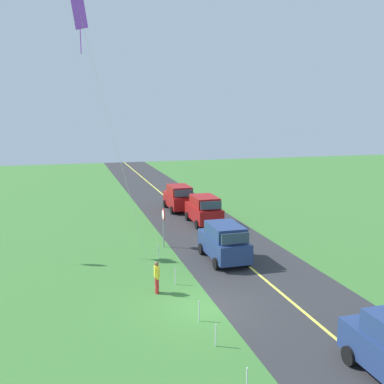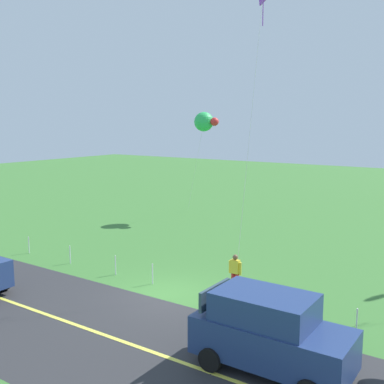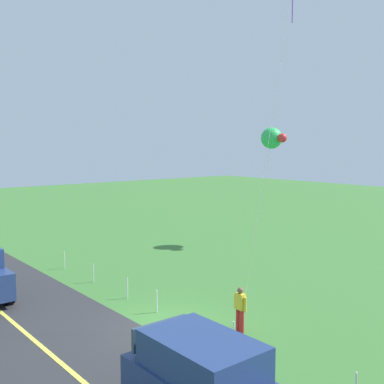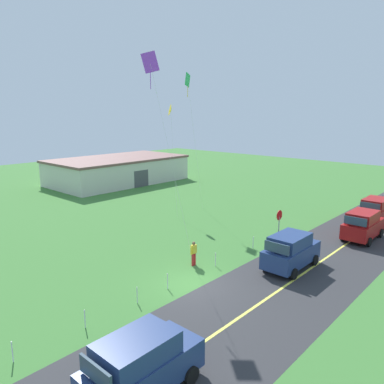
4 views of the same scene
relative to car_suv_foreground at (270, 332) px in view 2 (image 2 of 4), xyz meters
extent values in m
cube|color=#3D7533|center=(-5.86, 2.98, -1.20)|extent=(120.00, 120.00, 0.10)
cube|color=#2D2D30|center=(-5.86, -1.02, -1.15)|extent=(120.00, 7.00, 0.00)
cube|color=#E5E04C|center=(-5.86, -1.02, -1.15)|extent=(120.00, 0.16, 0.00)
cube|color=navy|center=(0.08, 0.00, -0.26)|extent=(4.40, 1.90, 1.10)
cube|color=navy|center=(-0.17, 0.00, 0.69)|extent=(2.73, 1.75, 0.80)
cube|color=#334756|center=(0.91, 0.00, 0.69)|extent=(0.10, 1.62, 0.64)
cube|color=#334756|center=(-1.79, 0.00, 0.69)|extent=(0.10, 1.62, 0.60)
cylinder|color=black|center=(1.51, 0.95, -0.81)|extent=(0.68, 0.22, 0.68)
cylinder|color=black|center=(-1.35, 0.95, -0.81)|extent=(0.68, 0.22, 0.68)
cylinder|color=black|center=(-1.35, -0.95, -0.81)|extent=(0.68, 0.22, 0.68)
cylinder|color=black|center=(-11.82, -0.41, -0.81)|extent=(0.68, 0.22, 0.68)
cylinder|color=red|center=(-3.85, 4.80, -0.74)|extent=(0.16, 0.16, 0.82)
cylinder|color=red|center=(-3.67, 4.80, -0.74)|extent=(0.16, 0.16, 0.82)
cube|color=yellow|center=(-3.76, 4.80, -0.05)|extent=(0.36, 0.22, 0.56)
cylinder|color=yellow|center=(-4.00, 4.80, -0.10)|extent=(0.10, 0.10, 0.52)
cylinder|color=yellow|center=(-3.52, 4.80, -0.10)|extent=(0.10, 0.10, 0.52)
sphere|color=brown|center=(-3.76, 4.80, 0.34)|extent=(0.22, 0.22, 0.22)
cylinder|color=silver|center=(-4.03, 6.38, 5.19)|extent=(0.55, 3.17, 12.69)
cylinder|color=purple|center=(-4.30, 7.96, 10.63)|extent=(0.04, 0.04, 1.40)
cylinder|color=silver|center=(-14.42, 17.77, 2.32)|extent=(2.20, 1.10, 6.95)
sphere|color=green|center=(-13.33, 17.23, 5.80)|extent=(1.40, 1.40, 1.40)
sphere|color=red|center=(-12.43, 17.23, 5.80)|extent=(0.60, 0.60, 0.60)
cylinder|color=silver|center=(-15.64, 3.68, -0.70)|extent=(0.05, 0.05, 0.90)
cylinder|color=silver|center=(-12.41, 3.68, -0.70)|extent=(0.05, 0.05, 0.90)
cylinder|color=silver|center=(-9.36, 3.68, -0.70)|extent=(0.05, 0.05, 0.90)
cylinder|color=silver|center=(-7.19, 3.68, -0.70)|extent=(0.05, 0.05, 0.90)
cylinder|color=silver|center=(-2.93, 3.68, -0.70)|extent=(0.05, 0.05, 0.90)
cylinder|color=silver|center=(1.42, 3.68, -0.70)|extent=(0.05, 0.05, 0.90)
camera|label=1|loc=(-24.36, 8.82, 7.60)|focal=42.50mm
camera|label=2|loc=(5.09, -11.31, 5.77)|focal=43.57mm
camera|label=3|loc=(7.50, -6.58, 5.35)|focal=44.26mm
camera|label=4|loc=(-20.54, -10.26, 8.45)|focal=34.96mm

